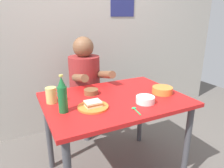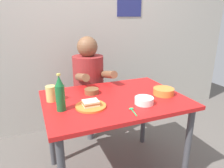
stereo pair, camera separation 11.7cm
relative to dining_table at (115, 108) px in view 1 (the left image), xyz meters
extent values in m
cube|color=#ADA89E|center=(0.00, 1.05, 0.65)|extent=(4.40, 0.08, 2.60)
cube|color=red|center=(0.00, 0.00, 0.08)|extent=(1.10, 0.80, 0.03)
cylinder|color=#3F3F44|center=(0.49, -0.34, -0.29)|extent=(0.05, 0.05, 0.71)
cylinder|color=#3F3F44|center=(-0.49, 0.34, -0.29)|extent=(0.05, 0.05, 0.71)
cylinder|color=#3F3F44|center=(0.49, 0.34, -0.29)|extent=(0.05, 0.05, 0.71)
cylinder|color=#4C4C51|center=(-0.03, 0.63, -0.44)|extent=(0.08, 0.08, 0.41)
cylinder|color=maroon|center=(-0.03, 0.63, -0.22)|extent=(0.34, 0.34, 0.04)
cylinder|color=maroon|center=(-0.03, 0.63, 0.06)|extent=(0.32, 0.32, 0.52)
sphere|color=brown|center=(-0.03, 0.63, 0.42)|extent=(0.21, 0.21, 0.21)
cylinder|color=brown|center=(-0.16, 0.38, 0.18)|extent=(0.07, 0.31, 0.14)
cylinder|color=brown|center=(0.10, 0.38, 0.18)|extent=(0.07, 0.31, 0.14)
cylinder|color=orange|center=(-0.23, -0.10, 0.10)|extent=(0.22, 0.22, 0.01)
cube|color=beige|center=(-0.23, -0.10, 0.11)|extent=(0.11, 0.09, 0.01)
cube|color=#9E592D|center=(-0.23, -0.10, 0.13)|extent=(0.11, 0.09, 0.01)
cube|color=beige|center=(-0.23, -0.10, 0.14)|extent=(0.11, 0.09, 0.01)
cylinder|color=#D1BC66|center=(-0.47, 0.12, 0.15)|extent=(0.08, 0.08, 0.12)
torus|color=silver|center=(-0.41, 0.12, 0.16)|extent=(0.06, 0.01, 0.06)
cylinder|color=#19602D|center=(-0.43, -0.07, 0.18)|extent=(0.06, 0.06, 0.18)
cone|color=#19602D|center=(-0.43, -0.07, 0.31)|extent=(0.05, 0.05, 0.07)
cylinder|color=#BFB74C|center=(-0.43, -0.07, 0.35)|extent=(0.03, 0.03, 0.01)
cylinder|color=orange|center=(0.40, -0.09, 0.12)|extent=(0.17, 0.17, 0.05)
cylinder|color=#B25B2D|center=(0.40, -0.09, 0.13)|extent=(0.14, 0.14, 0.02)
cylinder|color=silver|center=(0.16, -0.19, 0.12)|extent=(0.14, 0.14, 0.05)
cylinder|color=tan|center=(0.16, -0.19, 0.13)|extent=(0.11, 0.11, 0.02)
cylinder|color=brown|center=(-0.14, 0.16, 0.11)|extent=(0.12, 0.12, 0.04)
cylinder|color=brown|center=(-0.14, 0.16, 0.12)|extent=(0.10, 0.10, 0.02)
cylinder|color=#26A559|center=(0.02, -0.30, 0.10)|extent=(0.02, 0.11, 0.01)
ellipsoid|color=#26A559|center=(0.02, -0.25, 0.10)|extent=(0.04, 0.02, 0.01)
camera|label=1|loc=(-0.70, -1.36, 0.71)|focal=33.04mm
camera|label=2|loc=(-0.59, -1.41, 0.71)|focal=33.04mm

